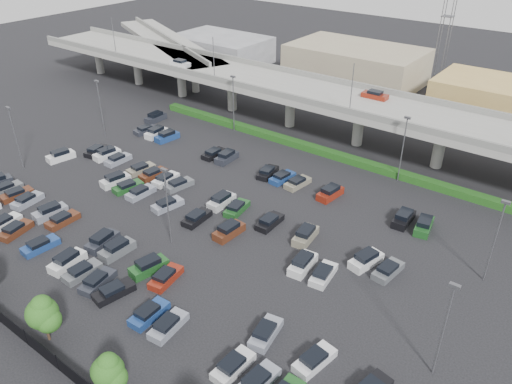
% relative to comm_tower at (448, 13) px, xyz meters
% --- Properties ---
extents(ground, '(280.00, 280.00, 0.00)m').
position_rel_comm_tower_xyz_m(ground, '(-4.00, -74.00, -15.61)').
color(ground, black).
extents(overpass, '(150.00, 13.00, 15.80)m').
position_rel_comm_tower_xyz_m(overpass, '(-4.22, -42.01, -8.64)').
color(overpass, gray).
rests_on(overpass, ground).
extents(on_ramp, '(50.93, 30.13, 8.80)m').
position_rel_comm_tower_xyz_m(on_ramp, '(-56.10, -30.95, -8.76)').
color(on_ramp, gray).
rests_on(on_ramp, ground).
extents(hedge, '(66.00, 1.60, 1.10)m').
position_rel_comm_tower_xyz_m(hedge, '(-4.00, -49.00, -15.06)').
color(hedge, '#1A4113').
rests_on(hedge, ground).
extents(fence, '(70.00, 0.10, 2.00)m').
position_rel_comm_tower_xyz_m(fence, '(-4.05, -102.00, -14.71)').
color(fence, black).
rests_on(fence, ground).
extents(tree_row, '(65.07, 3.66, 5.94)m').
position_rel_comm_tower_xyz_m(tree_row, '(-3.30, -100.53, -12.09)').
color(tree_row, '#332316').
rests_on(tree_row, ground).
extents(parked_cars, '(63.12, 41.57, 1.67)m').
position_rel_comm_tower_xyz_m(parked_cars, '(-8.71, -77.83, -14.99)').
color(parked_cars, '#252730').
rests_on(parked_cars, ground).
extents(light_poles, '(66.90, 48.38, 10.30)m').
position_rel_comm_tower_xyz_m(light_poles, '(-8.12, -72.00, -9.37)').
color(light_poles, '#54545A').
rests_on(light_poles, ground).
extents(distant_buildings, '(138.00, 24.00, 9.00)m').
position_rel_comm_tower_xyz_m(distant_buildings, '(8.38, -12.19, -11.87)').
color(distant_buildings, slate).
rests_on(distant_buildings, ground).
extents(comm_tower, '(2.40, 2.40, 30.00)m').
position_rel_comm_tower_xyz_m(comm_tower, '(0.00, 0.00, 0.00)').
color(comm_tower, '#54545A').
rests_on(comm_tower, ground).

